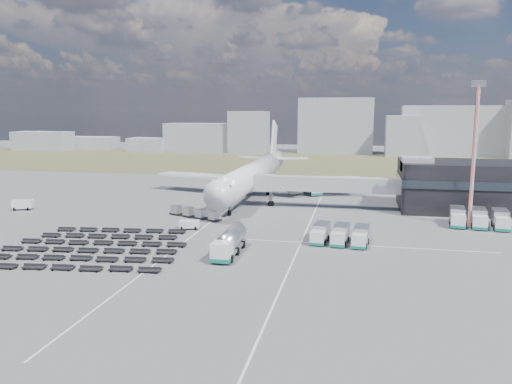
# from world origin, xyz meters

# --- Properties ---
(ground) EXTENTS (420.00, 420.00, 0.00)m
(ground) POSITION_xyz_m (0.00, 0.00, 0.00)
(ground) COLOR #565659
(ground) RESTS_ON ground
(grass_strip) EXTENTS (420.00, 90.00, 0.01)m
(grass_strip) POSITION_xyz_m (0.00, 110.00, 0.01)
(grass_strip) COLOR #4B4B2D
(grass_strip) RESTS_ON ground
(lane_markings) EXTENTS (47.12, 110.00, 0.01)m
(lane_markings) POSITION_xyz_m (9.77, 3.00, 0.01)
(lane_markings) COLOR silver
(lane_markings) RESTS_ON ground
(terminal) EXTENTS (30.40, 16.40, 11.00)m
(terminal) POSITION_xyz_m (47.77, 23.96, 5.25)
(terminal) COLOR black
(terminal) RESTS_ON ground
(jet_bridge) EXTENTS (30.30, 3.80, 7.05)m
(jet_bridge) POSITION_xyz_m (15.90, 20.42, 5.05)
(jet_bridge) COLOR #939399
(jet_bridge) RESTS_ON ground
(airliner) EXTENTS (51.59, 64.53, 17.62)m
(airliner) POSITION_xyz_m (0.00, 32.38, 5.29)
(airliner) COLOR silver
(airliner) RESTS_ON ground
(skyline) EXTENTS (295.12, 24.88, 25.86)m
(skyline) POSITION_xyz_m (27.66, 150.91, 9.91)
(skyline) COLOR #9396A1
(skyline) RESTS_ON ground
(fuel_tanker) EXTENTS (2.85, 10.83, 3.50)m
(fuel_tanker) POSITION_xyz_m (6.67, -16.59, 1.75)
(fuel_tanker) COLOR silver
(fuel_tanker) RESTS_ON ground
(pushback_tug) EXTENTS (3.76, 2.64, 1.52)m
(pushback_tug) POSITION_xyz_m (-4.00, -3.22, 0.76)
(pushback_tug) COLOR silver
(pushback_tug) RESTS_ON ground
(utility_van) EXTENTS (4.23, 2.81, 2.11)m
(utility_van) POSITION_xyz_m (-43.34, 5.87, 1.06)
(utility_van) COLOR silver
(utility_van) RESTS_ON ground
(catering_truck) EXTENTS (5.35, 7.41, 3.15)m
(catering_truck) POSITION_xyz_m (13.58, 36.99, 1.61)
(catering_truck) COLOR silver
(catering_truck) RESTS_ON ground
(service_trucks_near) EXTENTS (9.12, 7.30, 2.57)m
(service_trucks_near) POSITION_xyz_m (21.99, -7.35, 1.40)
(service_trucks_near) COLOR silver
(service_trucks_near) RESTS_ON ground
(service_trucks_far) EXTENTS (10.34, 8.33, 2.89)m
(service_trucks_far) POSITION_xyz_m (45.52, 8.81, 1.57)
(service_trucks_far) COLOR silver
(service_trucks_far) RESTS_ON ground
(uld_row) EXTENTS (11.94, 6.46, 1.71)m
(uld_row) POSITION_xyz_m (-6.01, 5.67, 1.02)
(uld_row) COLOR black
(uld_row) RESTS_ON ground
(baggage_dollies) EXTENTS (28.34, 24.46, 0.69)m
(baggage_dollies) POSITION_xyz_m (-13.96, -17.94, 0.35)
(baggage_dollies) COLOR black
(baggage_dollies) RESTS_ON ground
(floodlight_mast) EXTENTS (2.43, 1.96, 25.41)m
(floodlight_mast) POSITION_xyz_m (43.89, 8.47, 12.73)
(floodlight_mast) COLOR #B0221C
(floodlight_mast) RESTS_ON ground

